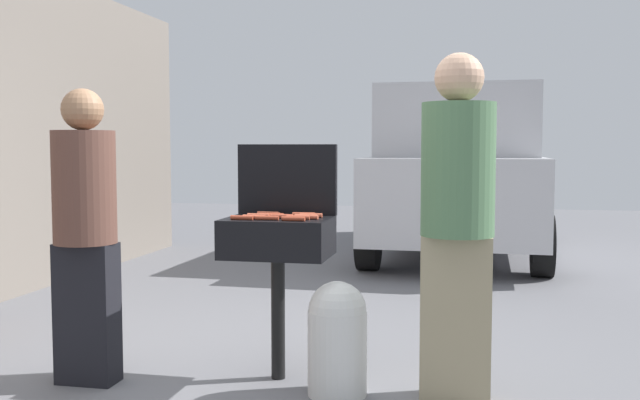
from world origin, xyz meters
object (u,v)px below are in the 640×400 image
hot_dog_7 (242,218)px  hot_dog_11 (311,215)px  hot_dog_10 (254,217)px  parked_minivan (459,172)px  bbq_grill (278,243)px  hot_dog_3 (304,215)px  hot_dog_1 (267,218)px  hot_dog_12 (272,215)px  propane_tank (337,336)px  hot_dog_0 (282,216)px  hot_dog_8 (293,219)px  hot_dog_13 (306,216)px  hot_dog_9 (298,217)px  hot_dog_2 (258,216)px  hot_dog_5 (307,217)px  person_left (85,225)px  hot_dog_4 (268,214)px  hot_dog_6 (269,214)px  person_right (457,214)px

hot_dog_7 → hot_dog_11: same height
hot_dog_10 → parked_minivan: parked_minivan is taller
bbq_grill → hot_dog_10: bearing=-139.3°
hot_dog_3 → hot_dog_11: 0.06m
hot_dog_1 → hot_dog_12: size_ratio=1.00×
hot_dog_7 → propane_tank: size_ratio=0.21×
hot_dog_0 → hot_dog_8: 0.16m
hot_dog_1 → hot_dog_3: same height
hot_dog_1 → hot_dog_11: same height
hot_dog_13 → hot_dog_9: bearing=-114.5°
hot_dog_0 → hot_dog_12: (-0.07, 0.04, 0.00)m
hot_dog_2 → propane_tank: hot_dog_2 is taller
hot_dog_5 → person_left: person_left is taller
parked_minivan → hot_dog_4: bearing=79.8°
hot_dog_0 → person_left: (-1.07, -0.27, -0.04)m
hot_dog_4 → hot_dog_10: size_ratio=1.00×
hot_dog_1 → hot_dog_11: 0.29m
hot_dog_6 → hot_dog_13: bearing=-18.5°
person_right → hot_dog_11: bearing=-2.9°
hot_dog_7 → person_left: 0.88m
hot_dog_7 → hot_dog_9: bearing=13.7°
hot_dog_9 → hot_dog_13: 0.07m
hot_dog_11 → hot_dog_7: bearing=-148.0°
hot_dog_2 → hot_dog_4: same height
hot_dog_13 → hot_dog_2: bearing=-178.8°
bbq_grill → hot_dog_10: hot_dog_10 is taller
hot_dog_2 → hot_dog_6: size_ratio=1.00×
hot_dog_11 → person_right: (0.83, -0.21, 0.04)m
hot_dog_13 → hot_dog_11: bearing=80.8°
propane_tank → hot_dog_9: bearing=152.2°
hot_dog_1 → parked_minivan: (0.95, 5.33, 0.08)m
hot_dog_8 → hot_dog_9: 0.08m
hot_dog_0 → hot_dog_4: 0.18m
hot_dog_2 → person_right: 1.13m
hot_dog_12 → hot_dog_10: bearing=-122.5°
hot_dog_6 → hot_dog_11: bearing=-0.8°
hot_dog_2 → person_right: (1.12, -0.13, 0.04)m
propane_tank → hot_dog_8: bearing=167.8°
hot_dog_6 → hot_dog_12: bearing=-57.7°
hot_dog_1 → hot_dog_10: (-0.08, 0.03, 0.00)m
hot_dog_11 → hot_dog_12: bearing=-166.6°
hot_dog_1 → propane_tank: size_ratio=0.21×
hot_dog_3 → hot_dog_9: size_ratio=1.00×
hot_dog_4 → hot_dog_5: bearing=-29.3°
hot_dog_6 → hot_dog_13: (0.24, -0.08, 0.00)m
bbq_grill → hot_dog_2: 0.19m
hot_dog_2 → propane_tank: bearing=-21.1°
hot_dog_9 → person_right: (0.87, -0.07, 0.04)m
hot_dog_7 → hot_dog_9: 0.31m
propane_tank → hot_dog_10: bearing=167.9°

